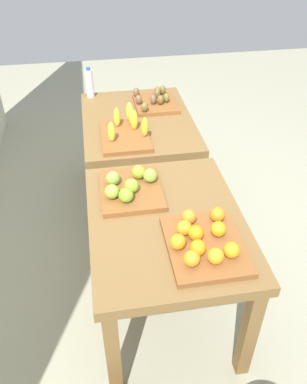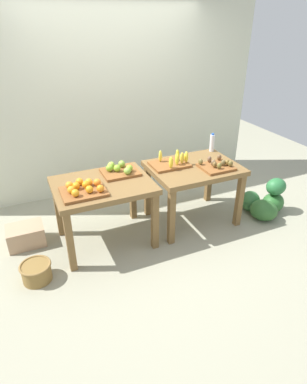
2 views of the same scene
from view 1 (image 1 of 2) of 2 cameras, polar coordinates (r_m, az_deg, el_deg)
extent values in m
plane|color=gray|center=(2.97, -0.50, -7.55)|extent=(8.00, 8.00, 0.00)
cube|color=brown|center=(2.08, 1.83, -4.45)|extent=(1.04, 0.80, 0.06)
cube|color=brown|center=(2.16, 13.51, -18.93)|extent=(0.07, 0.07, 0.69)
cube|color=brown|center=(2.73, 6.87, -3.05)|extent=(0.07, 0.07, 0.69)
cube|color=brown|center=(2.06, -5.82, -21.95)|extent=(0.07, 0.07, 0.69)
cube|color=brown|center=(2.65, -7.51, -4.63)|extent=(0.07, 0.07, 0.69)
cube|color=brown|center=(2.99, -2.30, 9.90)|extent=(1.04, 0.80, 0.06)
cube|color=brown|center=(2.88, 5.85, -0.48)|extent=(0.07, 0.07, 0.69)
cube|color=brown|center=(3.62, 2.27, 8.44)|extent=(0.07, 0.07, 0.69)
cube|color=brown|center=(2.80, -7.76, -1.90)|extent=(0.07, 0.07, 0.69)
cube|color=brown|center=(3.56, -8.62, 7.47)|extent=(0.07, 0.07, 0.69)
cube|color=brown|center=(1.91, 7.38, -7.62)|extent=(0.44, 0.36, 0.03)
sphere|color=orange|center=(2.00, 9.13, -3.19)|extent=(0.11, 0.11, 0.08)
sphere|color=orange|center=(1.82, 6.37, -7.93)|extent=(0.09, 0.09, 0.08)
sphere|color=orange|center=(1.97, 5.07, -3.53)|extent=(0.10, 0.10, 0.08)
sphere|color=orange|center=(1.93, 9.27, -5.25)|extent=(0.11, 0.11, 0.08)
sphere|color=orange|center=(1.78, 5.48, -9.45)|extent=(0.09, 0.09, 0.08)
sphere|color=orange|center=(1.91, 4.41, -5.13)|extent=(0.10, 0.10, 0.08)
sphere|color=orange|center=(1.84, 11.11, -8.14)|extent=(0.10, 0.10, 0.08)
sphere|color=orange|center=(1.84, 3.52, -7.11)|extent=(0.08, 0.08, 0.08)
sphere|color=orange|center=(1.80, 8.88, -9.03)|extent=(0.08, 0.08, 0.08)
sphere|color=orange|center=(1.89, 6.09, -5.84)|extent=(0.10, 0.10, 0.08)
cube|color=brown|center=(2.22, -3.21, 0.26)|extent=(0.40, 0.34, 0.03)
sphere|color=#8DAE2E|center=(2.27, -2.15, 2.89)|extent=(0.11, 0.11, 0.08)
sphere|color=#82B52E|center=(2.10, -3.95, -0.46)|extent=(0.11, 0.11, 0.08)
sphere|color=#8AB442|center=(2.23, -5.83, 1.97)|extent=(0.10, 0.10, 0.08)
sphere|color=#89BC30|center=(2.16, -3.17, 0.89)|extent=(0.10, 0.10, 0.08)
sphere|color=#88B740|center=(2.24, -0.49, 2.38)|extent=(0.09, 0.09, 0.08)
sphere|color=#93B63C|center=(2.13, -5.97, 0.05)|extent=(0.11, 0.11, 0.08)
cube|color=brown|center=(2.73, -4.10, 7.96)|extent=(0.44, 0.32, 0.03)
ellipsoid|color=yellow|center=(2.81, -3.20, 10.90)|extent=(0.05, 0.04, 0.14)
ellipsoid|color=yellow|center=(2.61, -6.04, 8.56)|extent=(0.06, 0.07, 0.14)
ellipsoid|color=yellow|center=(2.75, -2.76, 10.25)|extent=(0.05, 0.06, 0.14)
ellipsoid|color=yellow|center=(2.66, -1.25, 9.30)|extent=(0.06, 0.07, 0.14)
ellipsoid|color=yellow|center=(2.79, -5.27, 10.63)|extent=(0.06, 0.05, 0.14)
ellipsoid|color=yellow|center=(2.86, -3.45, 11.41)|extent=(0.06, 0.06, 0.14)
cube|color=brown|center=(3.17, 0.29, 12.51)|extent=(0.36, 0.32, 0.03)
ellipsoid|color=brown|center=(3.12, -0.03, 13.10)|extent=(0.07, 0.07, 0.07)
ellipsoid|color=brown|center=(3.11, 0.97, 13.05)|extent=(0.07, 0.07, 0.07)
ellipsoid|color=brown|center=(3.22, 0.55, 13.91)|extent=(0.06, 0.05, 0.07)
ellipsoid|color=brown|center=(3.26, 0.58, 14.28)|extent=(0.07, 0.06, 0.07)
ellipsoid|color=brown|center=(3.24, -2.49, 14.09)|extent=(0.06, 0.06, 0.07)
ellipsoid|color=brown|center=(3.12, -2.14, 13.09)|extent=(0.07, 0.07, 0.07)
ellipsoid|color=brown|center=(3.15, 1.83, 13.33)|extent=(0.06, 0.06, 0.07)
ellipsoid|color=brown|center=(3.28, 1.31, 14.41)|extent=(0.07, 0.06, 0.07)
ellipsoid|color=brown|center=(3.00, -1.27, 12.04)|extent=(0.06, 0.07, 0.07)
cylinder|color=silver|center=(3.32, -9.14, 15.06)|extent=(0.06, 0.06, 0.22)
cylinder|color=blue|center=(3.28, -9.35, 17.00)|extent=(0.03, 0.03, 0.02)
ellipsoid|color=#2B622A|center=(4.25, -0.26, 9.91)|extent=(0.40, 0.36, 0.26)
ellipsoid|color=#316A35|center=(4.02, -2.13, 8.13)|extent=(0.39, 0.40, 0.26)
ellipsoid|color=#30612B|center=(4.05, 1.76, 8.48)|extent=(0.43, 0.44, 0.27)
ellipsoid|color=#2A6E39|center=(4.14, -0.27, 12.89)|extent=(0.27, 0.22, 0.22)
camera|label=2|loc=(3.46, 74.39, 15.96)|focal=30.64mm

